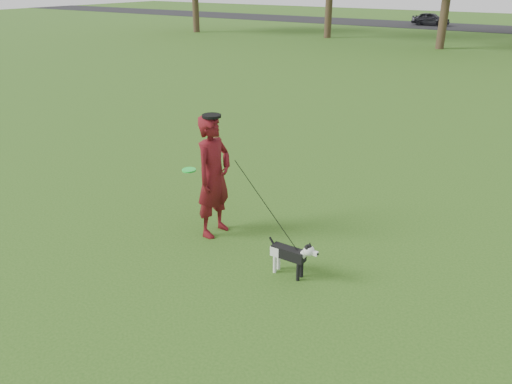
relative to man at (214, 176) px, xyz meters
The scene contains 5 objects.
ground 1.54m from the man, ahead, with size 120.00×120.00×0.00m, color #285116.
man is the anchor object (origin of this frame).
dog 1.90m from the man, 15.04° to the right, with size 0.80×0.16×0.61m.
car_left 40.62m from the man, 100.44° to the left, with size 1.26×3.12×1.06m, color black.
man_held_items 1.18m from the man, 12.96° to the right, with size 2.40×0.61×1.62m.
Camera 1 is at (3.49, -5.82, 3.99)m, focal length 35.00 mm.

